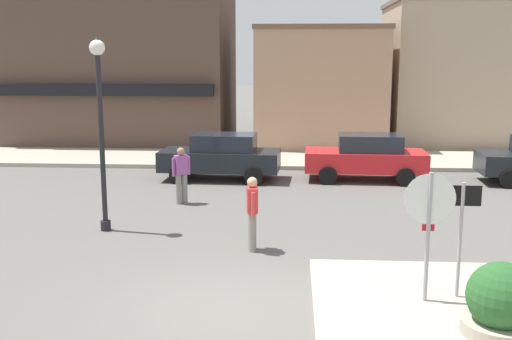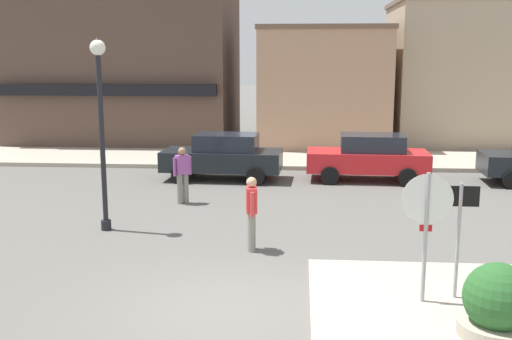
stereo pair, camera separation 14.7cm
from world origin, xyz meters
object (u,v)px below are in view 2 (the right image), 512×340
object	(u,v)px
lamp_post	(100,107)
pedestrian_crossing_near	(182,173)
one_way_sign	(459,229)
parked_car_nearest	(223,156)
planter	(498,308)
stop_sign	(426,221)
parked_car_second	(368,157)
pedestrian_crossing_far	(252,211)

from	to	relation	value
lamp_post	pedestrian_crossing_near	distance (m)	3.72
one_way_sign	parked_car_nearest	world-z (taller)	one_way_sign
one_way_sign	planter	distance (m)	1.59
planter	parked_car_nearest	xyz separation A→B (m)	(-5.44, 11.53, 0.25)
stop_sign	parked_car_nearest	bearing A→B (deg)	114.07
parked_car_nearest	parked_car_second	xyz separation A→B (m)	(4.88, 0.20, 0.00)
one_way_sign	parked_car_nearest	size ratio (longest dim) A/B	0.52
one_way_sign	parked_car_nearest	bearing A→B (deg)	117.10
lamp_post	parked_car_nearest	bearing A→B (deg)	71.76
pedestrian_crossing_near	parked_car_nearest	bearing A→B (deg)	78.27
stop_sign	parked_car_nearest	size ratio (longest dim) A/B	0.56
parked_car_second	pedestrian_crossing_near	bearing A→B (deg)	-146.99
one_way_sign	pedestrian_crossing_far	bearing A→B (deg)	143.74
pedestrian_crossing_far	one_way_sign	bearing A→B (deg)	-36.26
one_way_sign	pedestrian_crossing_near	distance (m)	8.96
stop_sign	pedestrian_crossing_near	xyz separation A→B (m)	(-5.34, 6.92, -0.65)
parked_car_second	pedestrian_crossing_near	distance (m)	6.67
parked_car_nearest	parked_car_second	size ratio (longest dim) A/B	1.00
lamp_post	parked_car_nearest	size ratio (longest dim) A/B	1.11
pedestrian_crossing_far	parked_car_second	bearing A→B (deg)	66.77
planter	pedestrian_crossing_far	distance (m)	5.59
stop_sign	lamp_post	size ratio (longest dim) A/B	0.51
stop_sign	pedestrian_crossing_near	distance (m)	8.76
stop_sign	parked_car_second	xyz separation A→B (m)	(0.25, 10.55, -0.71)
stop_sign	parked_car_second	bearing A→B (deg)	88.62
pedestrian_crossing_near	planter	bearing A→B (deg)	-52.73
one_way_sign	planter	xyz separation A→B (m)	(0.25, -1.37, -0.77)
lamp_post	parked_car_second	distance (m)	9.67
pedestrian_crossing_far	pedestrian_crossing_near	bearing A→B (deg)	119.41
stop_sign	planter	bearing A→B (deg)	-55.15
stop_sign	lamp_post	world-z (taller)	lamp_post
parked_car_nearest	pedestrian_crossing_far	bearing A→B (deg)	-78.13
parked_car_nearest	pedestrian_crossing_near	xyz separation A→B (m)	(-0.71, -3.44, 0.06)
lamp_post	stop_sign	bearing A→B (deg)	-31.86
one_way_sign	parked_car_second	size ratio (longest dim) A/B	0.52
one_way_sign	parked_car_second	bearing A→B (deg)	91.76
parked_car_nearest	stop_sign	bearing A→B (deg)	-65.93
stop_sign	lamp_post	distance (m)	7.99
parked_car_nearest	pedestrian_crossing_near	world-z (taller)	pedestrian_crossing_near
stop_sign	pedestrian_crossing_far	size ratio (longest dim) A/B	1.43
planter	lamp_post	world-z (taller)	lamp_post
parked_car_nearest	parked_car_second	distance (m)	4.88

